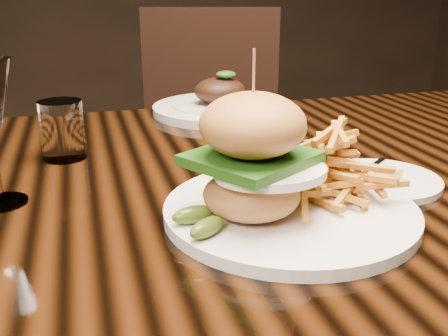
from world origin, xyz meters
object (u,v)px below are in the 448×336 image
object	(u,v)px
burger_plate	(291,173)
chair_far	(211,137)
dining_table	(237,213)
far_dish	(220,105)

from	to	relation	value
burger_plate	chair_far	bearing A→B (deg)	61.08
dining_table	far_dish	bearing A→B (deg)	79.16
burger_plate	far_dish	size ratio (longest dim) A/B	1.05
dining_table	far_dish	size ratio (longest dim) A/B	5.36
burger_plate	far_dish	distance (m)	0.56
burger_plate	chair_far	size ratio (longest dim) A/B	0.33
burger_plate	far_dish	xyz separation A→B (m)	(0.06, 0.55, -0.04)
dining_table	chair_far	distance (m)	0.92
chair_far	burger_plate	bearing A→B (deg)	-84.52
dining_table	far_dish	distance (m)	0.38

